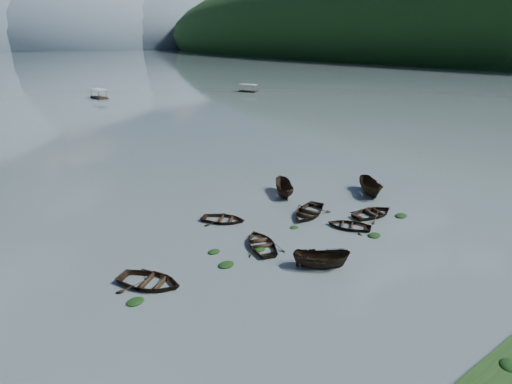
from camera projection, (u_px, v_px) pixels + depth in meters
ground_plane at (347, 263)px, 30.20m from camera, size 2400.00×2400.00×0.00m
right_hill_far at (485, 55)px, 445.61m from camera, size 520.00×1200.00×190.00m
haze_mtn_c at (57, 48)px, 792.80m from camera, size 520.00×520.00×260.00m
haze_mtn_d at (144, 47)px, 889.61m from camera, size 520.00×520.00×220.00m
rowboat_0 at (150, 285)px, 27.48m from camera, size 5.49×5.75×0.97m
rowboat_1 at (262, 246)px, 32.60m from camera, size 4.37×5.18×0.92m
rowboat_2 at (321, 267)px, 29.64m from camera, size 4.26×3.86×1.62m
rowboat_3 at (349, 227)px, 35.90m from camera, size 4.49×4.77×0.80m
rowboat_4 at (373, 215)px, 38.34m from camera, size 4.80×3.67×0.93m
rowboat_5 at (370, 194)px, 43.73m from camera, size 4.08×5.09×1.87m
rowboat_6 at (223, 221)px, 37.07m from camera, size 4.97×5.03×0.85m
rowboat_7 at (308, 215)px, 38.48m from camera, size 6.05×5.41×1.03m
rowboat_8 at (284, 195)px, 43.46m from camera, size 3.58×4.76×1.73m
weed_clump_0 at (226, 265)px, 29.85m from camera, size 1.23×1.01×0.27m
weed_clump_1 at (214, 252)px, 31.69m from camera, size 1.01×0.81×0.22m
weed_clump_2 at (374, 236)px, 34.33m from camera, size 1.19×0.95×0.26m
weed_clump_3 at (294, 228)px, 35.84m from camera, size 0.81×0.69×0.18m
weed_clump_4 at (401, 216)px, 38.17m from camera, size 1.27×1.01×0.26m
weed_clump_5 at (135, 302)px, 25.65m from camera, size 1.17×0.94×0.25m
weed_clump_6 at (260, 250)px, 32.07m from camera, size 0.94×0.79×0.20m
weed_clump_7 at (285, 192)px, 44.27m from camera, size 1.06×0.85×0.23m
pontoon_centre at (99, 98)px, 115.14m from camera, size 3.54×6.80×2.49m
pontoon_right at (248, 92)px, 129.20m from camera, size 4.94×6.44×2.29m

